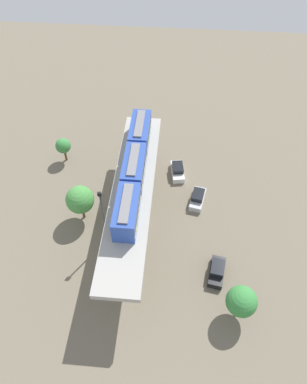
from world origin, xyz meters
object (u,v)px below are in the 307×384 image
object	(u,v)px
tree_mid_lot	(241,301)
parked_car_white	(178,171)
train	(134,168)
signal_post	(103,215)
parked_car_black	(217,271)
tree_near_viaduct	(80,200)
tree_far_corner	(63,146)
parked_car_silver	(198,198)

from	to	relation	value
tree_mid_lot	parked_car_white	bearing A→B (deg)	109.69
train	tree_mid_lot	xyz separation A→B (m)	(13.56, -14.25, -5.48)
signal_post	parked_car_black	bearing A→B (deg)	-14.96
tree_mid_lot	tree_near_viaduct	bearing A→B (deg)	149.32
train	tree_far_corner	size ratio (longest dim) A/B	4.77
parked_car_silver	parked_car_white	bearing A→B (deg)	132.39
signal_post	parked_car_white	bearing A→B (deg)	55.39
parked_car_silver	tree_mid_lot	size ratio (longest dim) A/B	0.84
parked_car_white	tree_far_corner	xyz separation A→B (m)	(-18.45, 1.67, 2.30)
parked_car_white	tree_far_corner	size ratio (longest dim) A/B	1.03
tree_far_corner	parked_car_silver	bearing A→B (deg)	-18.01
parked_car_silver	tree_mid_lot	xyz separation A→B (m)	(4.68, -16.72, 2.77)
train	tree_far_corner	world-z (taller)	train
parked_car_black	tree_near_viaduct	size ratio (longest dim) A/B	0.74
tree_mid_lot	tree_far_corner	world-z (taller)	tree_mid_lot
tree_near_viaduct	signal_post	bearing A→B (deg)	-40.99
tree_near_viaduct	tree_mid_lot	distance (m)	24.37
parked_car_black	tree_far_corner	world-z (taller)	tree_far_corner
parked_car_silver	tree_far_corner	distance (m)	22.91
tree_far_corner	parked_car_black	bearing A→B (deg)	-37.80
tree_mid_lot	tree_far_corner	distance (m)	35.49
signal_post	tree_near_viaduct	bearing A→B (deg)	139.01
tree_far_corner	tree_mid_lot	bearing A→B (deg)	-42.04
train	tree_mid_lot	bearing A→B (deg)	-46.41
train	tree_near_viaduct	xyz separation A→B (m)	(-7.39, -1.81, -5.00)
signal_post	train	bearing A→B (deg)	57.24
parked_car_white	tree_far_corner	world-z (taller)	tree_far_corner
tree_near_viaduct	tree_far_corner	distance (m)	12.59
train	parked_car_silver	bearing A→B (deg)	15.53
parked_car_black	signal_post	xyz separation A→B (m)	(-14.78, 3.95, 4.81)
tree_mid_lot	parked_car_silver	bearing A→B (deg)	105.64
tree_near_viaduct	tree_far_corner	xyz separation A→B (m)	(-5.40, 11.33, -0.94)
parked_car_white	signal_post	xyz separation A→B (m)	(-9.06, -13.13, 4.81)
tree_far_corner	train	bearing A→B (deg)	-36.65
parked_car_silver	tree_far_corner	size ratio (longest dim) A/B	1.04
parked_car_white	tree_far_corner	distance (m)	18.67
parked_car_silver	signal_post	size ratio (longest dim) A/B	0.44
train	tree_near_viaduct	size ratio (longest dim) A/B	3.44
parked_car_silver	tree_far_corner	world-z (taller)	tree_far_corner
train	parked_car_silver	size ratio (longest dim) A/B	4.58
signal_post	tree_mid_lot	bearing A→B (deg)	-27.86
parked_car_white	signal_post	world-z (taller)	signal_post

